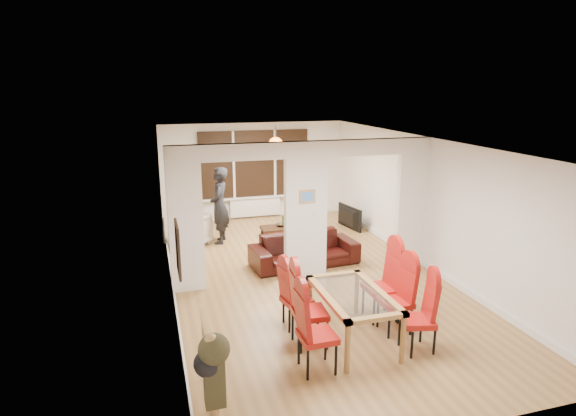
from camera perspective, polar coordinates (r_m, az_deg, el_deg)
name	(u,v)px	position (r m, az deg, el deg)	size (l,w,h in m)	color
floor	(305,276)	(9.37, 2.03, -8.07)	(5.00, 9.00, 0.01)	olive
room_walls	(306,211)	(8.95, 2.10, -0.36)	(5.00, 9.00, 2.60)	silver
divider_wall	(306,211)	(8.95, 2.10, -0.36)	(5.00, 0.18, 2.60)	white
bay_window_blinds	(254,164)	(13.11, -4.01, 5.24)	(3.00, 0.08, 1.80)	black
radiator	(255,207)	(13.32, -3.88, 0.12)	(1.40, 0.08, 0.50)	white
pendant_light	(276,144)	(11.99, -1.47, 7.55)	(0.36, 0.36, 0.36)	orange
stair_newel	(207,355)	(5.88, -9.58, -16.84)	(0.40, 1.20, 1.10)	#A17D4A
wall_poster	(178,249)	(6.15, -12.93, -4.77)	(0.04, 0.52, 0.67)	gray
pillar_photo	(307,196)	(8.79, 2.32, 1.37)	(0.30, 0.03, 0.25)	#4C8CD8
dining_table	(352,317)	(7.10, 7.65, -12.63)	(0.89, 1.57, 0.74)	olive
dining_chair_la	(317,330)	(6.30, 3.51, -14.21)	(0.45, 0.45, 1.13)	maroon
dining_chair_lb	(310,307)	(6.84, 2.61, -11.62)	(0.46, 0.46, 1.16)	maroon
dining_chair_lc	(297,295)	(7.35, 1.05, -10.31)	(0.41, 0.41, 1.01)	maroon
dining_chair_ra	(418,315)	(6.96, 15.18, -12.16)	(0.42, 0.42, 1.06)	maroon
dining_chair_rb	(395,297)	(7.37, 12.61, -10.29)	(0.44, 0.44, 1.09)	maroon
dining_chair_rc	(381,283)	(7.70, 10.94, -8.76)	(0.47, 0.47, 1.17)	maroon
sofa	(304,250)	(9.85, 1.96, -4.95)	(2.18, 0.85, 0.64)	black
armchair	(188,230)	(11.17, -11.78, -2.61)	(0.81, 0.79, 0.74)	#B9B09D
person	(220,205)	(11.16, -8.11, 0.30)	(0.42, 0.65, 1.78)	black
television	(346,218)	(12.36, 6.91, -1.13)	(0.13, 1.01, 0.58)	black
coffee_table	(284,231)	(11.69, -0.51, -2.79)	(1.09, 0.54, 0.25)	black
bottle	(284,221)	(11.59, -0.52, -1.53)	(0.07, 0.07, 0.30)	#143F19
bowl	(281,225)	(11.68, -0.81, -2.02)	(0.24, 0.24, 0.06)	black
shoes	(304,283)	(8.92, 1.88, -8.91)	(0.25, 0.27, 0.10)	black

